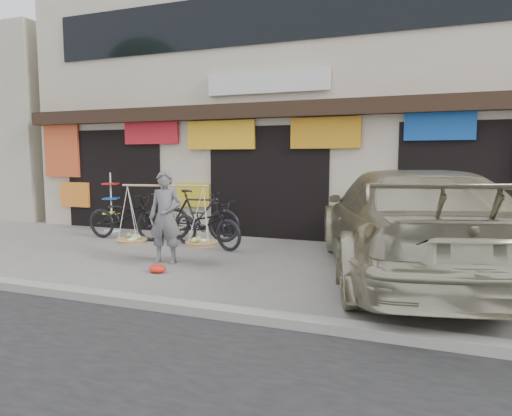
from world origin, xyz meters
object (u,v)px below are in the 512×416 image
at_px(suv, 407,223).
at_px(bike_2, 207,224).
at_px(street_vendor, 165,221).
at_px(bike_0, 126,217).
at_px(display_rack, 111,208).
at_px(bike_1, 199,215).

bearing_deg(suv, bike_2, -29.34).
height_order(street_vendor, suv, suv).
distance_m(bike_2, suv, 4.31).
relative_size(bike_0, display_rack, 1.35).
distance_m(bike_0, bike_2, 2.25).
xyz_separation_m(street_vendor, display_rack, (-3.33, 2.69, -0.16)).
relative_size(bike_2, display_rack, 1.27).
distance_m(street_vendor, suv, 4.22).
bearing_deg(street_vendor, bike_0, 131.34).
bearing_deg(bike_0, bike_1, -75.86).
bearing_deg(bike_1, bike_2, -144.95).
relative_size(bike_2, suv, 0.31).
bearing_deg(bike_1, display_rack, 75.88).
xyz_separation_m(suv, display_rack, (-7.52, 2.17, -0.25)).
relative_size(bike_0, bike_2, 1.06).
bearing_deg(bike_0, bike_2, -94.24).
xyz_separation_m(street_vendor, bike_0, (-2.21, 1.79, -0.24)).
relative_size(bike_0, suv, 0.32).
height_order(bike_0, suv, suv).
height_order(bike_1, bike_2, bike_1).
xyz_separation_m(bike_1, suv, (4.66, -1.69, 0.28)).
bearing_deg(display_rack, bike_2, -17.90).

